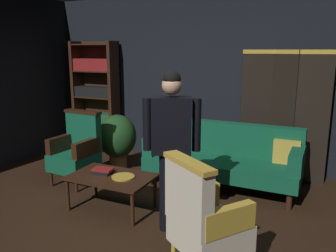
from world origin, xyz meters
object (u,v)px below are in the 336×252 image
at_px(folding_screen, 283,113).
at_px(book_black_cloth, 103,172).
at_px(book_red_leather, 103,169).
at_px(bookshelf, 96,94).
at_px(coffee_table, 111,179).
at_px(brass_tray, 123,177).
at_px(armchair_gilt_accent, 204,219).
at_px(armchair_wing_left, 77,150).
at_px(potted_plant, 117,138).
at_px(velvet_couch, 223,155).
at_px(standing_figure, 172,138).

relative_size(folding_screen, book_black_cloth, 8.83).
relative_size(folding_screen, book_red_leather, 7.89).
relative_size(bookshelf, book_red_leather, 8.51).
bearing_deg(folding_screen, book_red_leather, -133.09).
height_order(coffee_table, book_black_cloth, book_black_cloth).
xyz_separation_m(book_black_cloth, brass_tray, (0.30, -0.02, -0.01)).
distance_m(bookshelf, coffee_table, 2.73).
relative_size(bookshelf, brass_tray, 7.49).
height_order(bookshelf, book_red_leather, bookshelf).
height_order(armchair_gilt_accent, book_black_cloth, armchair_gilt_accent).
bearing_deg(armchair_wing_left, potted_plant, 73.05).
relative_size(velvet_couch, book_black_cloth, 9.86).
bearing_deg(bookshelf, book_black_cloth, -52.07).
bearing_deg(coffee_table, bookshelf, 129.94).
relative_size(velvet_couch, brass_tray, 7.74).
bearing_deg(armchair_wing_left, book_red_leather, -30.90).
distance_m(standing_figure, book_red_leather, 1.17).
bearing_deg(book_red_leather, potted_plant, 115.65).
xyz_separation_m(folding_screen, book_red_leather, (-1.82, -1.95, -0.52)).
distance_m(bookshelf, book_black_cloth, 2.60).
height_order(potted_plant, book_red_leather, potted_plant).
height_order(coffee_table, standing_figure, standing_figure).
bearing_deg(velvet_couch, armchair_gilt_accent, -78.38).
distance_m(folding_screen, armchair_gilt_accent, 2.72).
xyz_separation_m(velvet_couch, armchair_wing_left, (-1.94, -0.77, 0.04)).
xyz_separation_m(folding_screen, potted_plant, (-2.40, -0.75, -0.47)).
height_order(velvet_couch, book_red_leather, velvet_couch).
xyz_separation_m(velvet_couch, book_red_leather, (-1.15, -1.25, 0.02)).
distance_m(folding_screen, potted_plant, 2.56).
height_order(standing_figure, book_red_leather, standing_figure).
bearing_deg(coffee_table, velvet_couch, 51.82).
bearing_deg(book_red_leather, coffee_table, -13.47).
height_order(bookshelf, armchair_wing_left, bookshelf).
distance_m(standing_figure, potted_plant, 2.17).
xyz_separation_m(armchair_wing_left, book_red_leather, (0.79, -0.48, -0.02)).
bearing_deg(bookshelf, standing_figure, -40.38).
bearing_deg(bookshelf, folding_screen, -0.65).
bearing_deg(brass_tray, velvet_couch, 56.09).
height_order(armchair_wing_left, potted_plant, armchair_wing_left).
distance_m(velvet_couch, book_black_cloth, 1.70).
distance_m(velvet_couch, armchair_gilt_accent, 2.00).
bearing_deg(brass_tray, book_red_leather, 176.36).
xyz_separation_m(coffee_table, armchair_gilt_accent, (1.41, -0.68, 0.12)).
distance_m(velvet_couch, coffee_table, 1.63).
bearing_deg(book_red_leather, brass_tray, -3.64).
xyz_separation_m(velvet_couch, standing_figure, (-0.14, -1.43, 0.57)).
bearing_deg(brass_tray, bookshelf, 132.67).
bearing_deg(book_black_cloth, brass_tray, -3.64).
distance_m(folding_screen, book_black_cloth, 2.73).
bearing_deg(bookshelf, coffee_table, -50.06).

